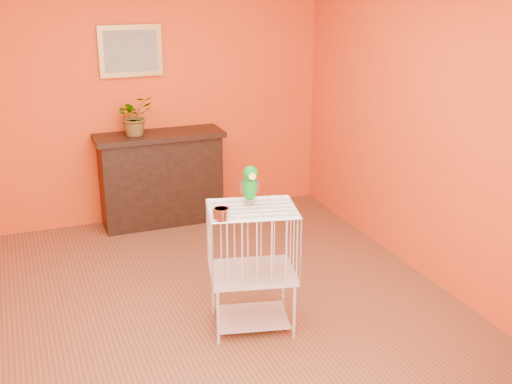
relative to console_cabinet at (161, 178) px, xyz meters
name	(u,v)px	position (x,y,z in m)	size (l,w,h in m)	color
ground	(201,317)	(-0.19, -2.03, -0.48)	(4.50, 4.50, 0.00)	brown
room_shell	(195,111)	(-0.19, -2.03, 1.11)	(4.50, 4.50, 4.50)	#E54915
console_cabinet	(161,178)	(0.00, 0.00, 0.00)	(1.28, 0.46, 0.95)	black
potted_plant	(135,120)	(-0.23, -0.01, 0.63)	(0.35, 0.39, 0.30)	#26722D
framed_picture	(131,51)	(-0.19, 0.19, 1.27)	(0.62, 0.04, 0.50)	#B0883E
birdcage	(252,267)	(0.12, -2.29, 0.00)	(0.69, 0.58, 0.93)	beige
feed_cup	(221,214)	(-0.15, -2.42, 0.49)	(0.11, 0.11, 0.07)	silver
parrot	(250,185)	(0.13, -2.22, 0.60)	(0.15, 0.27, 0.30)	#59544C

